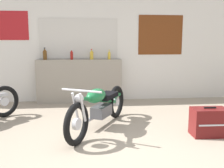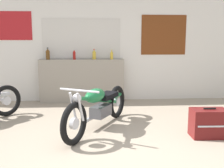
{
  "view_description": "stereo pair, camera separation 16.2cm",
  "coord_description": "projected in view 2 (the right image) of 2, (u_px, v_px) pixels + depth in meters",
  "views": [
    {
      "loc": [
        -0.49,
        -3.04,
        1.44
      ],
      "look_at": [
        -0.03,
        1.5,
        0.7
      ],
      "focal_mm": 42.0,
      "sensor_mm": 36.0,
      "label": 1
    },
    {
      "loc": [
        -0.33,
        -3.05,
        1.44
      ],
      "look_at": [
        -0.03,
        1.5,
        0.7
      ],
      "focal_mm": 42.0,
      "sensor_mm": 36.0,
      "label": 2
    }
  ],
  "objects": [
    {
      "name": "bottle_center",
      "position": [
        94.0,
        55.0,
        6.21
      ],
      "size": [
        0.08,
        0.08,
        0.24
      ],
      "color": "gold",
      "rests_on": "sill_counter"
    },
    {
      "name": "sill_counter",
      "position": [
        82.0,
        81.0,
        6.29
      ],
      "size": [
        2.0,
        0.28,
        1.02
      ],
      "color": "gray",
      "rests_on": "ground_plane"
    },
    {
      "name": "hard_case_darkred",
      "position": [
        209.0,
        123.0,
        3.98
      ],
      "size": [
        0.55,
        0.34,
        0.46
      ],
      "color": "maroon",
      "rests_on": "ground_plane"
    },
    {
      "name": "ground_plane",
      "position": [
        122.0,
        159.0,
        3.26
      ],
      "size": [
        24.0,
        24.0,
        0.0
      ],
      "primitive_type": "plane",
      "color": "gray"
    },
    {
      "name": "bottle_left_center",
      "position": [
        74.0,
        55.0,
        6.14
      ],
      "size": [
        0.06,
        0.06,
        0.25
      ],
      "color": "maroon",
      "rests_on": "sill_counter"
    },
    {
      "name": "bottle_right_center",
      "position": [
        112.0,
        55.0,
        6.2
      ],
      "size": [
        0.07,
        0.07,
        0.23
      ],
      "color": "gold",
      "rests_on": "sill_counter"
    },
    {
      "name": "bottle_leftmost",
      "position": [
        48.0,
        54.0,
        6.11
      ],
      "size": [
        0.09,
        0.09,
        0.28
      ],
      "color": "#5B3814",
      "rests_on": "sill_counter"
    },
    {
      "name": "wall_back",
      "position": [
        108.0,
        43.0,
        6.37
      ],
      "size": [
        10.0,
        0.07,
        2.8
      ],
      "color": "silver",
      "rests_on": "ground_plane"
    },
    {
      "name": "motorcycle_green",
      "position": [
        99.0,
        106.0,
        4.32
      ],
      "size": [
        1.11,
        1.88,
        0.77
      ],
      "color": "black",
      "rests_on": "ground_plane"
    }
  ]
}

